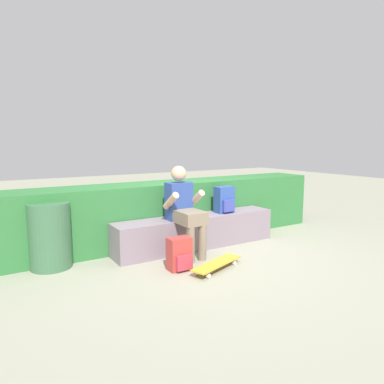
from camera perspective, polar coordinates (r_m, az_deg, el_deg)
The scene contains 8 objects.
ground_plane at distance 4.95m, azimuth 3.58°, elevation -10.13°, with size 24.00×24.00×0.00m, color gray.
bench_main at distance 5.24m, azimuth 0.77°, elevation -6.39°, with size 2.53×0.44×0.47m.
person_skater at distance 4.79m, azimuth -1.27°, elevation -2.49°, with size 0.49×0.62×1.22m.
skateboard_near_person at distance 4.40m, azimuth 4.04°, elevation -11.50°, with size 0.82×0.46×0.09m.
backpack_on_bench at distance 5.42m, azimuth 5.28°, elevation -1.29°, with size 0.28×0.23×0.40m.
backpack_on_ground at distance 4.35m, azimuth -2.02°, elevation -10.04°, with size 0.28×0.23×0.40m.
hedge_row at distance 5.51m, azimuth -5.70°, elevation -3.31°, with size 5.85×0.69×0.92m.
trash_bin at distance 4.70m, azimuth -22.00°, elevation -6.56°, with size 0.50×0.50×0.81m.
Camera 1 is at (-2.72, -3.83, 1.55)m, focal length 32.99 mm.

